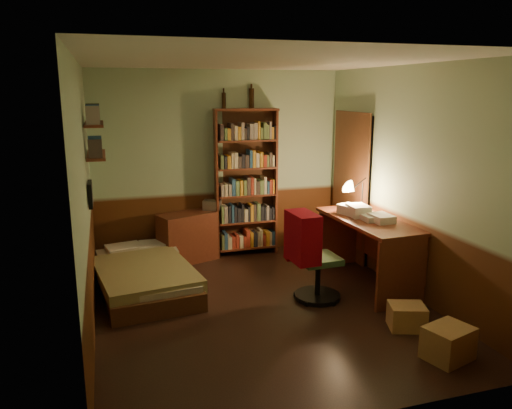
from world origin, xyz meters
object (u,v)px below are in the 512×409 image
object	(u,v)px
mini_stereo	(212,205)
desk	(367,252)
cardboard_box_a	(448,343)
dresser	(187,237)
bookshelf	(246,183)
cardboard_box_b	(407,317)
bed	(144,266)
office_chair	(319,251)
desk_lamp	(363,187)

from	to	relation	value
mini_stereo	desk	distance (m)	2.26
cardboard_box_a	dresser	bearing A→B (deg)	118.41
dresser	bookshelf	distance (m)	1.12
mini_stereo	desk	bearing A→B (deg)	-23.03
desk	cardboard_box_b	xyz separation A→B (m)	(-0.19, -1.17, -0.29)
dresser	cardboard_box_a	distance (m)	3.71
bed	mini_stereo	distance (m)	1.49
bookshelf	desk	size ratio (longest dim) A/B	1.36
dresser	cardboard_box_a	bearing A→B (deg)	-81.45
dresser	bookshelf	size ratio (longest dim) A/B	0.37
bookshelf	office_chair	bearing A→B (deg)	-73.71
bed	cardboard_box_a	world-z (taller)	bed
bookshelf	bed	bearing A→B (deg)	-143.13
dresser	desk	world-z (taller)	desk
bookshelf	office_chair	world-z (taller)	bookshelf
desk	office_chair	xyz separation A→B (m)	(-0.75, -0.25, 0.16)
dresser	desk	xyz separation A→B (m)	(1.94, -1.48, 0.07)
dresser	mini_stereo	bearing A→B (deg)	-1.79
mini_stereo	desk_lamp	size ratio (longest dim) A/B	0.42
bookshelf	desk	world-z (taller)	bookshelf
dresser	cardboard_box_b	size ratio (longest dim) A/B	2.23
mini_stereo	bed	bearing A→B (deg)	-114.96
dresser	bed	bearing A→B (deg)	-148.59
dresser	desk_lamp	distance (m)	2.46
office_chair	dresser	bearing A→B (deg)	121.88
mini_stereo	dresser	bearing A→B (deg)	-139.19
bed	bookshelf	world-z (taller)	bookshelf
mini_stereo	cardboard_box_b	world-z (taller)	mini_stereo
cardboard_box_b	mini_stereo	bearing A→B (deg)	116.25
office_chair	cardboard_box_b	bearing A→B (deg)	-61.83
bed	desk_lamp	xyz separation A→B (m)	(2.77, -0.18, 0.84)
desk	desk_lamp	distance (m)	0.86
cardboard_box_a	cardboard_box_b	bearing A→B (deg)	91.22
bed	desk	distance (m)	2.69
cardboard_box_b	cardboard_box_a	bearing A→B (deg)	-88.78
mini_stereo	bookshelf	xyz separation A→B (m)	(0.49, -0.04, 0.29)
desk_lamp	office_chair	distance (m)	1.28
mini_stereo	office_chair	xyz separation A→B (m)	(0.81, -1.85, -0.17)
cardboard_box_a	desk_lamp	bearing A→B (deg)	81.24
dresser	cardboard_box_a	size ratio (longest dim) A/B	1.94
bookshelf	office_chair	size ratio (longest dim) A/B	1.81
mini_stereo	desk_lamp	world-z (taller)	desk_lamp
desk_lamp	desk	bearing A→B (deg)	-126.55
mini_stereo	office_chair	distance (m)	2.03
desk_lamp	cardboard_box_b	bearing A→B (deg)	-119.29
dresser	office_chair	world-z (taller)	office_chair
mini_stereo	desk_lamp	bearing A→B (deg)	-10.48
bed	mini_stereo	world-z (taller)	mini_stereo
dresser	bookshelf	bearing A→B (deg)	-14.28
desk_lamp	cardboard_box_a	size ratio (longest dim) A/B	1.47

